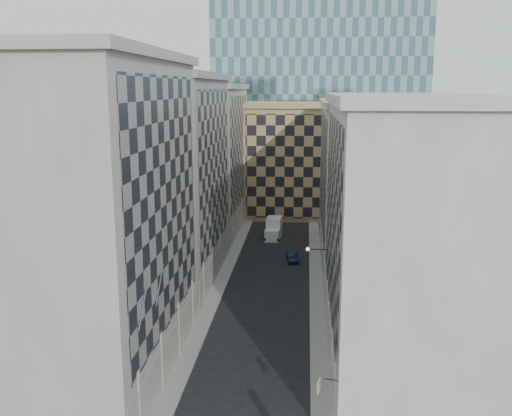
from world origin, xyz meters
The scene contains 14 objects.
sidewalk_west centered at (-5.25, 30.00, 0.07)m, with size 1.50×100.00×0.15m, color gray.
sidewalk_east centered at (5.25, 30.00, 0.07)m, with size 1.50×100.00×0.15m, color gray.
bldg_left_a centered at (-10.88, 11.00, 11.82)m, with size 10.80×22.80×23.70m.
bldg_left_b centered at (-10.88, 33.00, 11.32)m, with size 10.80×22.80×22.70m.
bldg_left_c centered at (-10.88, 55.00, 10.83)m, with size 10.80×22.80×21.70m.
bldg_right_a centered at (10.88, 15.00, 10.32)m, with size 10.80×26.80×20.70m.
bldg_right_b centered at (10.89, 42.00, 9.85)m, with size 10.80×28.80×19.70m.
tan_block centered at (2.00, 67.90, 9.44)m, with size 16.80×14.80×18.80m.
church_tower centered at (0.00, 82.00, 26.95)m, with size 7.20×7.20×51.50m.
flagpoles_left centered at (-5.90, 6.00, 8.00)m, with size 0.10×6.33×2.33m.
bracket_lamp centered at (4.38, 24.00, 6.20)m, with size 1.98×0.36×0.36m.
box_truck centered at (-0.59, 51.20, 1.23)m, with size 2.38×5.25×2.82m.
dark_car centered at (2.37, 40.28, 0.62)m, with size 1.31×3.77×1.24m, color #0E1734.
shop_sign centered at (4.96, 3.00, 3.83)m, with size 1.24×0.75×0.83m.
Camera 1 is at (3.92, -28.15, 21.14)m, focal length 40.00 mm.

